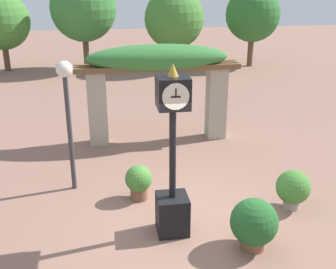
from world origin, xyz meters
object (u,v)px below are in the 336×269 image
(potted_plant_near_right, at_px, (139,181))
(potted_plant_far_left, at_px, (293,188))
(pedestal_clock, at_px, (173,166))
(potted_plant_near_left, at_px, (254,223))
(lamp_post, at_px, (67,97))

(potted_plant_near_right, bearing_deg, potted_plant_far_left, -15.82)
(potted_plant_near_right, bearing_deg, pedestal_clock, -68.82)
(potted_plant_near_left, bearing_deg, pedestal_clock, 150.74)
(potted_plant_near_left, xyz_separation_m, potted_plant_near_right, (-1.76, 1.98, -0.07))
(pedestal_clock, xyz_separation_m, potted_plant_near_right, (-0.49, 1.27, -0.90))
(potted_plant_far_left, bearing_deg, lamp_post, 160.47)
(pedestal_clock, bearing_deg, potted_plant_near_right, 111.18)
(pedestal_clock, height_order, lamp_post, pedestal_clock)
(potted_plant_near_left, height_order, lamp_post, lamp_post)
(lamp_post, bearing_deg, pedestal_clock, -46.77)
(potted_plant_near_left, height_order, potted_plant_near_right, potted_plant_near_left)
(pedestal_clock, height_order, potted_plant_near_right, pedestal_clock)
(potted_plant_near_right, xyz_separation_m, lamp_post, (-1.35, 0.69, 1.66))
(potted_plant_near_right, height_order, lamp_post, lamp_post)
(potted_plant_near_left, distance_m, potted_plant_far_left, 1.66)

